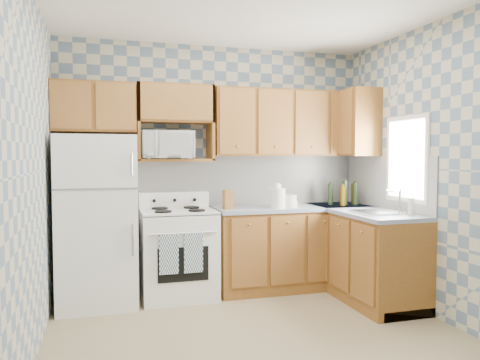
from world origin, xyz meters
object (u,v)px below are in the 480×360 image
refrigerator (97,221)px  microwave (166,145)px  stove_body (178,255)px  electric_kettle (278,198)px

refrigerator → microwave: (0.70, 0.12, 0.76)m
stove_body → electric_kettle: size_ratio=4.21×
stove_body → refrigerator: bearing=-178.2°
stove_body → microwave: (-0.10, 0.10, 1.15)m
refrigerator → stove_body: (0.80, 0.03, -0.39)m
stove_body → electric_kettle: bearing=-7.9°
refrigerator → stove_body: size_ratio=1.87×
microwave → refrigerator: bearing=-175.0°
microwave → electric_kettle: (1.15, -0.25, -0.57)m
electric_kettle → microwave: bearing=167.9°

